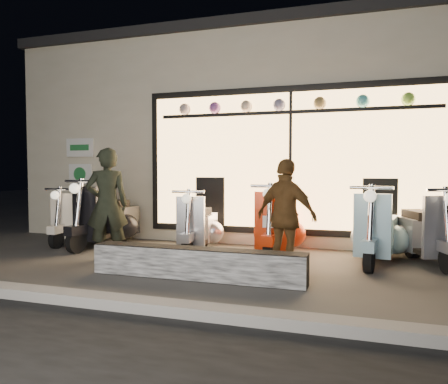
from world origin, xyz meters
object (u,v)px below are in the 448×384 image
(graffiti_barrier, at_px, (196,263))
(woman, at_px, (286,216))
(scooter_silver, at_px, (199,227))
(scooter_red, at_px, (278,227))
(man, at_px, (107,204))

(graffiti_barrier, distance_m, woman, 1.35)
(scooter_silver, xyz_separation_m, scooter_red, (1.36, 0.05, 0.04))
(man, distance_m, woman, 2.77)
(scooter_red, bearing_deg, scooter_silver, -179.25)
(graffiti_barrier, xyz_separation_m, scooter_red, (0.68, 1.89, 0.25))
(man, height_order, woman, man)
(man, bearing_deg, scooter_silver, -165.32)
(scooter_silver, distance_m, scooter_red, 1.36)
(scooter_red, bearing_deg, woman, -75.45)
(scooter_red, xyz_separation_m, man, (-2.41, -1.23, 0.41))
(graffiti_barrier, xyz_separation_m, woman, (1.03, 0.66, 0.57))
(woman, bearing_deg, man, 23.45)
(graffiti_barrier, relative_size, scooter_silver, 1.96)
(man, xyz_separation_m, woman, (2.77, -0.00, -0.09))
(graffiti_barrier, bearing_deg, man, 159.14)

